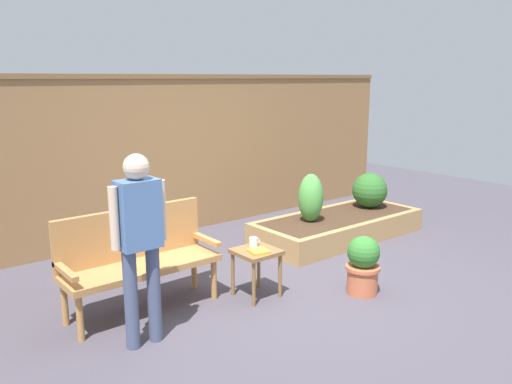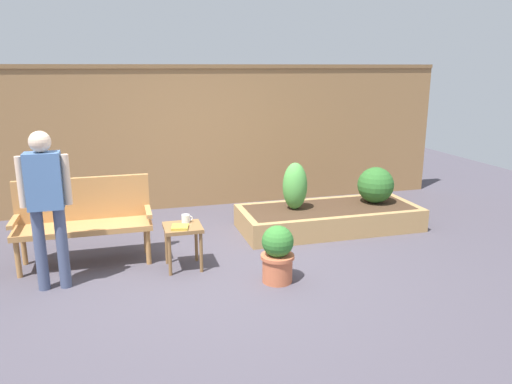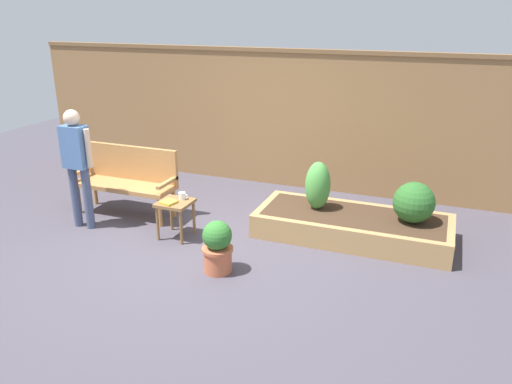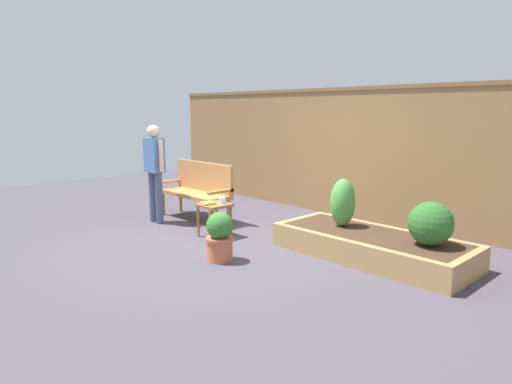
# 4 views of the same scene
# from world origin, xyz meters

# --- Properties ---
(ground_plane) EXTENTS (14.00, 14.00, 0.00)m
(ground_plane) POSITION_xyz_m (0.00, 0.00, 0.00)
(ground_plane) COLOR #47424C
(fence_back) EXTENTS (8.40, 0.14, 2.16)m
(fence_back) POSITION_xyz_m (0.00, 2.60, 1.09)
(fence_back) COLOR olive
(fence_back) RESTS_ON ground_plane
(garden_bench) EXTENTS (1.44, 0.48, 0.94)m
(garden_bench) POSITION_xyz_m (-1.38, 0.66, 0.54)
(garden_bench) COLOR #B77F47
(garden_bench) RESTS_ON ground_plane
(side_table) EXTENTS (0.40, 0.40, 0.48)m
(side_table) POSITION_xyz_m (-0.35, 0.18, 0.40)
(side_table) COLOR olive
(side_table) RESTS_ON ground_plane
(cup_on_table) EXTENTS (0.12, 0.09, 0.09)m
(cup_on_table) POSITION_xyz_m (-0.30, 0.28, 0.52)
(cup_on_table) COLOR white
(cup_on_table) RESTS_ON side_table
(book_on_table) EXTENTS (0.20, 0.20, 0.03)m
(book_on_table) POSITION_xyz_m (-0.39, 0.09, 0.49)
(book_on_table) COLOR gold
(book_on_table) RESTS_ON side_table
(potted_boxwood) EXTENTS (0.34, 0.34, 0.59)m
(potted_boxwood) POSITION_xyz_m (0.51, -0.43, 0.30)
(potted_boxwood) COLOR #C66642
(potted_boxwood) RESTS_ON ground_plane
(raised_planter_bed) EXTENTS (2.40, 1.00, 0.30)m
(raised_planter_bed) POSITION_xyz_m (1.71, 0.98, 0.15)
(raised_planter_bed) COLOR #AD8451
(raised_planter_bed) RESTS_ON ground_plane
(shrub_near_bench) EXTENTS (0.32, 0.32, 0.62)m
(shrub_near_bench) POSITION_xyz_m (1.23, 1.03, 0.61)
(shrub_near_bench) COLOR brown
(shrub_near_bench) RESTS_ON raised_planter_bed
(shrub_far_corner) EXTENTS (0.50, 0.50, 0.50)m
(shrub_far_corner) POSITION_xyz_m (2.41, 1.03, 0.55)
(shrub_far_corner) COLOR brown
(shrub_far_corner) RESTS_ON raised_planter_bed
(person_by_bench) EXTENTS (0.47, 0.20, 1.56)m
(person_by_bench) POSITION_xyz_m (-1.65, 0.02, 0.93)
(person_by_bench) COLOR #475170
(person_by_bench) RESTS_ON ground_plane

